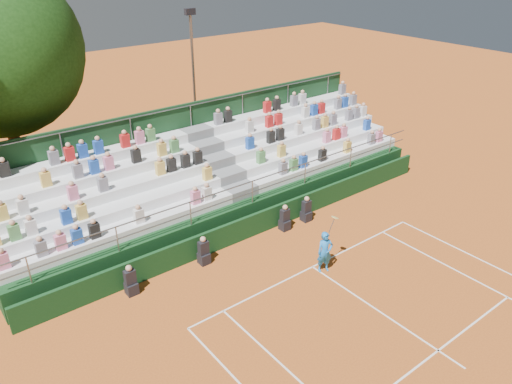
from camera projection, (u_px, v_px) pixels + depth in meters
ground at (312, 267)px, 18.95m from camera, size 90.00×90.00×0.00m
courtside_wall at (260, 222)px, 20.98m from camera, size 20.00×0.15×1.00m
line_officials at (238, 239)px, 19.85m from camera, size 8.73×0.40×1.19m
grandstand at (217, 183)px, 23.00m from camera, size 20.00×5.20×4.40m
tennis_player at (325, 252)px, 18.39m from camera, size 0.88×0.58×2.22m
floodlight_mast at (193, 68)px, 28.55m from camera, size 0.60×0.25×7.80m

